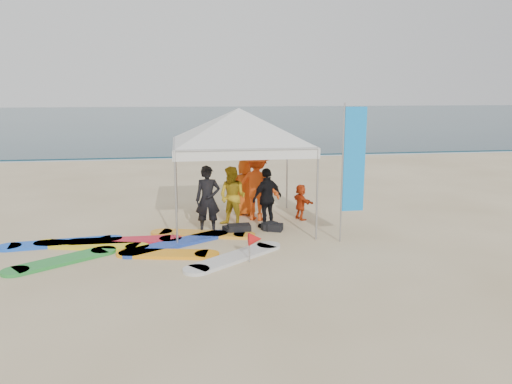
{
  "coord_description": "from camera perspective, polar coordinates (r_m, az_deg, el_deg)",
  "views": [
    {
      "loc": [
        -1.12,
        -8.66,
        3.53
      ],
      "look_at": [
        0.65,
        2.6,
        1.2
      ],
      "focal_mm": 35.0,
      "sensor_mm": 36.0,
      "label": 1
    }
  ],
  "objects": [
    {
      "name": "person_yellow",
      "position": [
        13.1,
        -2.7,
        -0.53
      ],
      "size": [
        0.98,
        0.94,
        1.58
      ],
      "primitive_type": "imported",
      "rotation": [
        0.0,
        0.0,
        -0.64
      ],
      "color": "gold",
      "rests_on": "ground"
    },
    {
      "name": "feather_flag",
      "position": [
        11.75,
        11.01,
        3.45
      ],
      "size": [
        0.55,
        0.04,
        3.26
      ],
      "color": "#A5A5A8",
      "rests_on": "ground"
    },
    {
      "name": "canopy_tent",
      "position": [
        12.95,
        -1.98,
        9.53
      ],
      "size": [
        4.68,
        4.68,
        3.53
      ],
      "color": "#A5A5A8",
      "rests_on": "ground"
    },
    {
      "name": "person_orange_b",
      "position": [
        14.22,
        -1.27,
        0.53
      ],
      "size": [
        0.86,
        0.62,
        1.62
      ],
      "primitive_type": "imported",
      "rotation": [
        0.0,
        0.0,
        3.0
      ],
      "color": "#CF5012",
      "rests_on": "ground"
    },
    {
      "name": "person_orange_a",
      "position": [
        13.67,
        0.13,
        0.76
      ],
      "size": [
        1.45,
        1.23,
        1.94
      ],
      "primitive_type": "imported",
      "rotation": [
        0.0,
        0.0,
        2.64
      ],
      "color": "#FA5116",
      "rests_on": "ground"
    },
    {
      "name": "person_black_b",
      "position": [
        12.93,
        1.29,
        -0.7
      ],
      "size": [
        0.99,
        0.79,
        1.57
      ],
      "primitive_type": "imported",
      "rotation": [
        0.0,
        0.0,
        3.66
      ],
      "color": "black",
      "rests_on": "ground"
    },
    {
      "name": "person_seated",
      "position": [
        13.86,
        5.14,
        -1.14
      ],
      "size": [
        0.54,
        0.97,
        0.99
      ],
      "primitive_type": "imported",
      "rotation": [
        0.0,
        0.0,
        1.86
      ],
      "color": "red",
      "rests_on": "ground"
    },
    {
      "name": "person_black_a",
      "position": [
        12.5,
        -5.53,
        -0.88
      ],
      "size": [
        0.64,
        0.43,
        1.7
      ],
      "primitive_type": "imported",
      "rotation": [
        0.0,
        0.0,
        -0.04
      ],
      "color": "black",
      "rests_on": "ground"
    },
    {
      "name": "ocean",
      "position": [
        68.76,
        -8.06,
        8.51
      ],
      "size": [
        160.0,
        84.0,
        0.08
      ],
      "primitive_type": "cube",
      "color": "#0C2633",
      "rests_on": "ground"
    },
    {
      "name": "shoreline_foam",
      "position": [
        27.11,
        -6.5,
        3.99
      ],
      "size": [
        160.0,
        1.2,
        0.01
      ],
      "primitive_type": "cube",
      "color": "silver",
      "rests_on": "ground"
    },
    {
      "name": "marker_pennant",
      "position": [
        10.4,
        -0.11,
        -5.42
      ],
      "size": [
        0.28,
        0.28,
        0.64
      ],
      "color": "#A5A5A8",
      "rests_on": "ground"
    },
    {
      "name": "surfboard_spread",
      "position": [
        11.73,
        -13.07,
        -6.09
      ],
      "size": [
        6.04,
        3.29,
        0.07
      ],
      "color": "#2041AF",
      "rests_on": "ground"
    },
    {
      "name": "gear_pile",
      "position": [
        12.68,
        -0.71,
        -4.16
      ],
      "size": [
        1.58,
        0.58,
        0.22
      ],
      "color": "black",
      "rests_on": "ground"
    },
    {
      "name": "ground",
      "position": [
        9.42,
        -1.49,
        -10.46
      ],
      "size": [
        120.0,
        120.0,
        0.0
      ],
      "primitive_type": "plane",
      "color": "beige",
      "rests_on": "ground"
    }
  ]
}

